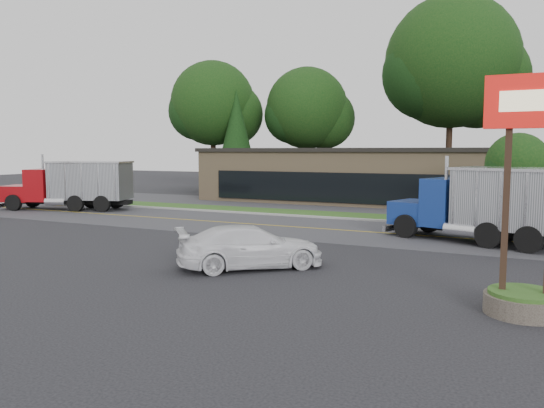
{
  "coord_description": "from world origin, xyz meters",
  "views": [
    {
      "loc": [
        10.39,
        -16.95,
        4.11
      ],
      "look_at": [
        0.56,
        3.63,
        1.8
      ],
      "focal_mm": 35.0,
      "sensor_mm": 36.0,
      "label": 1
    }
  ],
  "objects_px": {
    "dump_truck_blue": "(486,203)",
    "rally_car": "(250,247)",
    "dump_truck_red": "(74,184)",
    "bilo_sign": "(527,235)"
  },
  "relations": [
    {
      "from": "dump_truck_red",
      "to": "rally_car",
      "type": "distance_m",
      "value": 22.38
    },
    {
      "from": "dump_truck_blue",
      "to": "dump_truck_red",
      "type": "bearing_deg",
      "value": 13.91
    },
    {
      "from": "dump_truck_red",
      "to": "rally_car",
      "type": "bearing_deg",
      "value": 132.51
    },
    {
      "from": "bilo_sign",
      "to": "dump_truck_red",
      "type": "xyz_separation_m",
      "value": [
        -28.24,
        12.62,
        -0.21
      ]
    },
    {
      "from": "bilo_sign",
      "to": "dump_truck_red",
      "type": "bearing_deg",
      "value": 155.92
    },
    {
      "from": "dump_truck_blue",
      "to": "rally_car",
      "type": "bearing_deg",
      "value": 69.34
    },
    {
      "from": "dump_truck_red",
      "to": "dump_truck_blue",
      "type": "distance_m",
      "value": 26.74
    },
    {
      "from": "bilo_sign",
      "to": "dump_truck_red",
      "type": "relative_size",
      "value": 0.65
    },
    {
      "from": "dump_truck_red",
      "to": "rally_car",
      "type": "xyz_separation_m",
      "value": [
        19.54,
        -10.85,
        -1.06
      ]
    },
    {
      "from": "dump_truck_blue",
      "to": "rally_car",
      "type": "distance_m",
      "value": 11.39
    }
  ]
}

